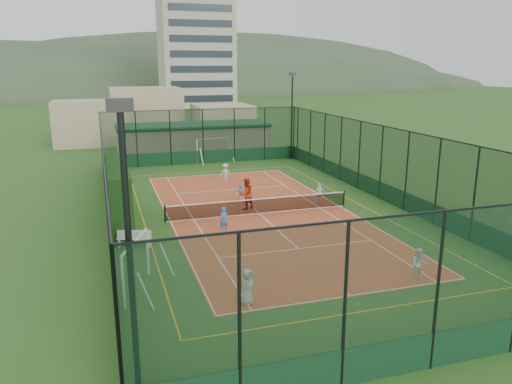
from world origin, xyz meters
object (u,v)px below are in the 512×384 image
floodlight_sw (131,272)px  floodlight_ne (292,117)px  apartment_tower (195,35)px  child_far_back (241,192)px  child_near_left (248,287)px  child_far_right (319,193)px  child_near_mid (224,220)px  futsal_goal_far (213,150)px  child_near_right (419,264)px  futsal_goal_near (136,267)px  white_bench (134,238)px  child_far_left (225,173)px  clubhouse (193,139)px  coach (246,194)px

floodlight_sw → floodlight_ne: size_ratio=1.00×
apartment_tower → child_far_back: size_ratio=26.00×
child_near_left → child_far_right: bearing=19.6°
child_near_mid → futsal_goal_far: bearing=76.6°
floodlight_ne → child_near_mid: (-11.50, -19.33, -3.41)m
apartment_tower → child_near_right: apartment_tower is taller
child_near_left → child_near_right: (7.58, -0.11, 0.01)m
floodlight_sw → futsal_goal_near: 8.36m
floodlight_ne → child_near_right: (-5.13, -28.01, -3.39)m
apartment_tower → white_bench: apartment_tower is taller
futsal_goal_near → child_far_left: bearing=-2.7°
child_near_right → child_far_left: 20.78m
floodlight_sw → futsal_goal_far: (9.59, 34.11, -3.03)m
futsal_goal_near → child_far_left: size_ratio=2.29×
futsal_goal_near → child_near_right: futsal_goal_near is taller
floodlight_ne → futsal_goal_near: (-16.67, -25.44, -3.06)m
apartment_tower → futsal_goal_near: 94.07m
child_far_back → white_bench: bearing=44.3°
clubhouse → floodlight_ne: bearing=-32.1°
white_bench → child_near_mid: 4.98m
floodlight_ne → coach: size_ratio=4.13×
floodlight_ne → child_far_left: floodlight_ne is taller
floodlight_sw → apartment_tower: apartment_tower is taller
floodlight_ne → child_far_right: (-4.01, -15.40, -3.45)m
floodlight_ne → futsal_goal_far: size_ratio=2.42×
child_near_mid → child_far_right: 8.46m
floodlight_ne → child_near_mid: floodlight_ne is taller
futsal_goal_near → child_near_left: bearing=-100.0°
clubhouse → child_near_right: clubhouse is taller
futsal_goal_far → futsal_goal_near: bearing=-126.0°
clubhouse → futsal_goal_near: bearing=-104.7°
floodlight_sw → child_far_back: (8.38, 19.94, -3.54)m
child_near_mid → child_far_left: (3.03, 11.83, 0.02)m
child_near_mid → futsal_goal_near: bearing=-132.7°
white_bench → futsal_goal_far: 22.89m
floodlight_ne → child_near_right: size_ratio=5.73×
child_near_left → child_far_left: size_ratio=1.00×
apartment_tower → child_far_back: bearing=-98.8°
futsal_goal_near → child_far_right: bearing=-29.7°
clubhouse → white_bench: 26.80m
white_bench → child_far_right: bearing=39.6°
child_far_left → coach: coach is taller
futsal_goal_far → child_near_left: size_ratio=2.38×
child_near_right → child_near_left: bearing=-158.5°
floodlight_ne → child_near_left: (-12.70, -27.90, -3.40)m
futsal_goal_near → floodlight_sw: bearing=-162.1°
floodlight_sw → futsal_goal_near: (0.53, 7.76, -3.06)m
apartment_tower → coach: size_ratio=15.02×
floodlight_sw → child_near_right: size_ratio=5.73×
apartment_tower → white_bench: bearing=-103.0°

